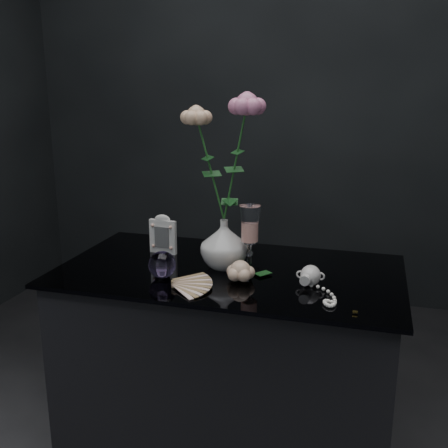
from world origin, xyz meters
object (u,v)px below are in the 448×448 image
(wine_glass, at_px, (250,239))
(paperweight, at_px, (162,265))
(picture_frame, at_px, (163,234))
(pearl_jar, at_px, (311,275))
(vase, at_px, (224,244))
(loose_rose, at_px, (240,271))

(wine_glass, distance_m, paperweight, 0.27)
(picture_frame, distance_m, paperweight, 0.24)
(pearl_jar, bearing_deg, vase, 164.82)
(pearl_jar, bearing_deg, wine_glass, 163.59)
(wine_glass, bearing_deg, pearl_jar, -15.60)
(wine_glass, bearing_deg, vase, 168.45)
(loose_rose, bearing_deg, pearl_jar, -13.42)
(picture_frame, bearing_deg, vase, -12.98)
(picture_frame, xyz_separation_m, loose_rose, (0.32, -0.18, -0.04))
(vase, height_order, wine_glass, wine_glass)
(loose_rose, height_order, pearl_jar, loose_rose)
(paperweight, bearing_deg, vase, 42.39)
(loose_rose, bearing_deg, paperweight, 167.13)
(loose_rose, relative_size, pearl_jar, 0.87)
(wine_glass, distance_m, picture_frame, 0.34)
(paperweight, bearing_deg, wine_glass, 26.96)
(paperweight, bearing_deg, picture_frame, 111.80)
(vase, xyz_separation_m, paperweight, (-0.15, -0.14, -0.04))
(wine_glass, xyz_separation_m, loose_rose, (-0.01, -0.08, -0.07))
(picture_frame, height_order, loose_rose, picture_frame)
(vase, xyz_separation_m, picture_frame, (-0.24, 0.08, -0.01))
(paperweight, bearing_deg, loose_rose, 9.07)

